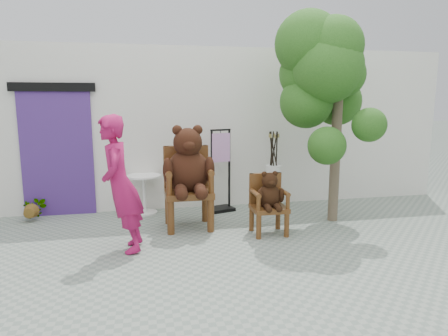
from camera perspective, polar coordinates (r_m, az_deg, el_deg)
name	(u,v)px	position (r m, az deg, el deg)	size (l,w,h in m)	color
ground_plane	(264,255)	(5.43, 5.74, -12.32)	(60.00, 60.00, 0.00)	gray
back_wall	(220,127)	(8.07, -0.65, 5.91)	(9.00, 1.00, 3.00)	silver
doorway	(57,150)	(7.58, -22.73, 2.36)	(1.40, 0.11, 2.33)	#452571
chair_big	(188,171)	(6.33, -5.15, -0.41)	(0.81, 0.87, 1.65)	#47270F
chair_small	(269,197)	(6.13, 6.41, -4.14)	(0.52, 0.53, 0.98)	#47270F
person	(121,185)	(5.48, -14.54, -2.32)	(0.67, 0.44, 1.84)	#A1134E
cafe_table	(144,190)	(7.33, -11.31, -3.04)	(0.60, 0.60, 0.70)	white
display_stand	(221,180)	(7.33, -0.47, -1.69)	(0.53, 0.46, 1.51)	black
stool_bucket	(273,174)	(7.62, 7.07, -0.89)	(0.32, 0.32, 1.45)	white
tree	(322,73)	(6.75, 13.89, 13.04)	(1.63, 1.66, 3.45)	#493C2C
potted_plant	(33,208)	(7.59, -25.60, -5.17)	(0.38, 0.33, 0.42)	#174011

